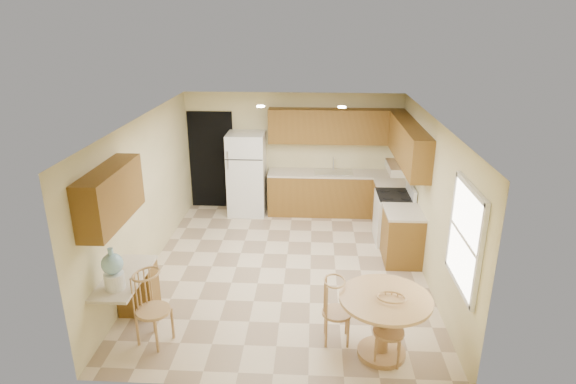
# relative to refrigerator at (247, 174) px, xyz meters

# --- Properties ---
(floor) EXTENTS (5.50, 5.50, 0.00)m
(floor) POSITION_rel_refrigerator_xyz_m (0.95, -2.40, -0.86)
(floor) COLOR beige
(floor) RESTS_ON ground
(ceiling) EXTENTS (4.50, 5.50, 0.02)m
(ceiling) POSITION_rel_refrigerator_xyz_m (0.95, -2.40, 1.64)
(ceiling) COLOR white
(ceiling) RESTS_ON wall_back
(wall_back) EXTENTS (4.50, 0.02, 2.50)m
(wall_back) POSITION_rel_refrigerator_xyz_m (0.95, 0.35, 0.39)
(wall_back) COLOR beige
(wall_back) RESTS_ON floor
(wall_front) EXTENTS (4.50, 0.02, 2.50)m
(wall_front) POSITION_rel_refrigerator_xyz_m (0.95, -5.15, 0.39)
(wall_front) COLOR beige
(wall_front) RESTS_ON floor
(wall_left) EXTENTS (0.02, 5.50, 2.50)m
(wall_left) POSITION_rel_refrigerator_xyz_m (-1.30, -2.40, 0.39)
(wall_left) COLOR beige
(wall_left) RESTS_ON floor
(wall_right) EXTENTS (0.02, 5.50, 2.50)m
(wall_right) POSITION_rel_refrigerator_xyz_m (3.20, -2.40, 0.39)
(wall_right) COLOR beige
(wall_right) RESTS_ON floor
(doorway) EXTENTS (0.90, 0.02, 2.10)m
(doorway) POSITION_rel_refrigerator_xyz_m (-0.80, 0.34, 0.19)
(doorway) COLOR black
(doorway) RESTS_ON floor
(base_cab_back) EXTENTS (2.75, 0.60, 0.87)m
(base_cab_back) POSITION_rel_refrigerator_xyz_m (1.83, 0.05, -0.43)
(base_cab_back) COLOR brown
(base_cab_back) RESTS_ON floor
(counter_back) EXTENTS (2.75, 0.63, 0.04)m
(counter_back) POSITION_rel_refrigerator_xyz_m (1.83, 0.05, 0.03)
(counter_back) COLOR beige
(counter_back) RESTS_ON base_cab_back
(base_cab_right_a) EXTENTS (0.60, 0.59, 0.87)m
(base_cab_right_a) POSITION_rel_refrigerator_xyz_m (2.90, -0.54, -0.43)
(base_cab_right_a) COLOR brown
(base_cab_right_a) RESTS_ON floor
(counter_right_a) EXTENTS (0.63, 0.59, 0.04)m
(counter_right_a) POSITION_rel_refrigerator_xyz_m (2.90, -0.54, 0.03)
(counter_right_a) COLOR beige
(counter_right_a) RESTS_ON base_cab_right_a
(base_cab_right_b) EXTENTS (0.60, 0.80, 0.87)m
(base_cab_right_b) POSITION_rel_refrigerator_xyz_m (2.90, -2.00, -0.43)
(base_cab_right_b) COLOR brown
(base_cab_right_b) RESTS_ON floor
(counter_right_b) EXTENTS (0.63, 0.80, 0.04)m
(counter_right_b) POSITION_rel_refrigerator_xyz_m (2.90, -2.00, 0.03)
(counter_right_b) COLOR beige
(counter_right_b) RESTS_ON base_cab_right_b
(upper_cab_back) EXTENTS (2.75, 0.33, 0.70)m
(upper_cab_back) POSITION_rel_refrigerator_xyz_m (1.83, 0.19, 0.99)
(upper_cab_back) COLOR brown
(upper_cab_back) RESTS_ON wall_back
(upper_cab_right) EXTENTS (0.33, 2.42, 0.70)m
(upper_cab_right) POSITION_rel_refrigerator_xyz_m (3.04, -1.19, 0.99)
(upper_cab_right) COLOR brown
(upper_cab_right) RESTS_ON wall_right
(upper_cab_left) EXTENTS (0.33, 1.40, 0.70)m
(upper_cab_left) POSITION_rel_refrigerator_xyz_m (-1.13, -4.00, 0.99)
(upper_cab_left) COLOR brown
(upper_cab_left) RESTS_ON wall_left
(sink) EXTENTS (0.78, 0.44, 0.01)m
(sink) POSITION_rel_refrigerator_xyz_m (1.80, 0.05, 0.05)
(sink) COLOR silver
(sink) RESTS_ON counter_back
(range_hood) EXTENTS (0.50, 0.76, 0.14)m
(range_hood) POSITION_rel_refrigerator_xyz_m (2.95, -1.22, 0.56)
(range_hood) COLOR silver
(range_hood) RESTS_ON upper_cab_right
(desk_pedestal) EXTENTS (0.48, 0.42, 0.72)m
(desk_pedestal) POSITION_rel_refrigerator_xyz_m (-1.05, -3.72, -0.50)
(desk_pedestal) COLOR brown
(desk_pedestal) RESTS_ON floor
(desk_top) EXTENTS (0.50, 1.20, 0.04)m
(desk_top) POSITION_rel_refrigerator_xyz_m (-1.05, -4.10, -0.11)
(desk_top) COLOR beige
(desk_top) RESTS_ON desk_pedestal
(window) EXTENTS (0.06, 1.12, 1.30)m
(window) POSITION_rel_refrigerator_xyz_m (3.18, -4.25, 0.64)
(window) COLOR white
(window) RESTS_ON wall_right
(can_light_a) EXTENTS (0.14, 0.14, 0.02)m
(can_light_a) POSITION_rel_refrigerator_xyz_m (0.45, -1.20, 1.62)
(can_light_a) COLOR white
(can_light_a) RESTS_ON ceiling
(can_light_b) EXTENTS (0.14, 0.14, 0.02)m
(can_light_b) POSITION_rel_refrigerator_xyz_m (1.85, -1.20, 1.62)
(can_light_b) COLOR white
(can_light_b) RESTS_ON ceiling
(refrigerator) EXTENTS (0.76, 0.74, 1.73)m
(refrigerator) POSITION_rel_refrigerator_xyz_m (0.00, 0.00, 0.00)
(refrigerator) COLOR white
(refrigerator) RESTS_ON floor
(stove) EXTENTS (0.65, 0.76, 1.09)m
(stove) POSITION_rel_refrigerator_xyz_m (2.88, -1.22, -0.39)
(stove) COLOR white
(stove) RESTS_ON floor
(dining_table) EXTENTS (1.11, 1.11, 0.82)m
(dining_table) POSITION_rel_refrigerator_xyz_m (2.26, -4.50, -0.33)
(dining_table) COLOR tan
(dining_table) RESTS_ON floor
(chair_table_a) EXTENTS (0.39, 0.50, 0.87)m
(chair_table_a) POSITION_rel_refrigerator_xyz_m (1.71, -4.33, -0.33)
(chair_table_a) COLOR tan
(chair_table_a) RESTS_ON floor
(chair_table_b) EXTENTS (0.38, 0.39, 0.85)m
(chair_table_b) POSITION_rel_refrigerator_xyz_m (2.31, -4.68, -0.34)
(chair_table_b) COLOR tan
(chair_table_b) RESTS_ON floor
(chair_desk) EXTENTS (0.43, 0.55, 0.97)m
(chair_desk) POSITION_rel_refrigerator_xyz_m (-0.60, -4.50, -0.27)
(chair_desk) COLOR tan
(chair_desk) RESTS_ON floor
(water_crock) EXTENTS (0.26, 0.26, 0.55)m
(water_crock) POSITION_rel_refrigerator_xyz_m (-1.05, -4.39, 0.15)
(water_crock) COLOR white
(water_crock) RESTS_ON desk_top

